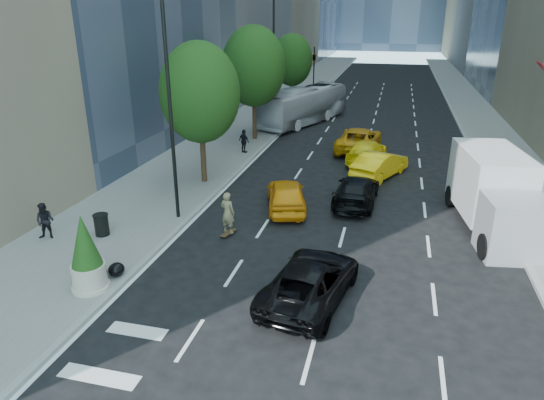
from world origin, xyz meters
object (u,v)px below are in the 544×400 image
(black_sedan_lincoln, at_px, (311,281))
(trash_can, at_px, (102,225))
(planter_shrub, at_px, (86,254))
(city_bus, at_px, (304,105))
(black_sedan_mercedes, at_px, (356,191))
(box_truck, at_px, (495,193))
(skateboarder, at_px, (228,215))

(black_sedan_lincoln, height_order, trash_can, black_sedan_lincoln)
(planter_shrub, bearing_deg, city_bus, 85.97)
(trash_can, xyz_separation_m, planter_shrub, (1.98, -3.84, 0.84))
(black_sedan_mercedes, relative_size, planter_shrub, 1.77)
(box_truck, height_order, planter_shrub, box_truck)
(skateboarder, relative_size, city_bus, 0.17)
(black_sedan_mercedes, xyz_separation_m, planter_shrub, (-7.98, -10.41, 0.74))
(city_bus, bearing_deg, box_truck, -38.16)
(city_bus, xyz_separation_m, trash_can, (-3.96, -24.32, -0.93))
(city_bus, distance_m, planter_shrub, 28.22)
(black_sedan_mercedes, distance_m, trash_can, 11.94)
(black_sedan_lincoln, bearing_deg, black_sedan_mercedes, -84.36)
(black_sedan_mercedes, relative_size, box_truck, 0.67)
(black_sedan_mercedes, xyz_separation_m, box_truck, (5.96, -1.52, 0.96))
(city_bus, relative_size, box_truck, 1.54)
(skateboarder, xyz_separation_m, city_bus, (-1.06, 22.74, 0.61))
(box_truck, bearing_deg, planter_shrub, -155.57)
(black_sedan_mercedes, height_order, planter_shrub, planter_shrub)
(black_sedan_lincoln, xyz_separation_m, box_truck, (6.66, 7.48, 0.97))
(box_truck, xyz_separation_m, planter_shrub, (-13.94, -8.89, -0.23))
(black_sedan_lincoln, relative_size, box_truck, 0.70)
(city_bus, bearing_deg, black_sedan_lincoln, -58.78)
(black_sedan_lincoln, distance_m, city_bus, 27.28)
(skateboarder, distance_m, black_sedan_mercedes, 7.03)
(black_sedan_mercedes, distance_m, planter_shrub, 13.14)
(black_sedan_lincoln, relative_size, planter_shrub, 1.84)
(black_sedan_mercedes, height_order, box_truck, box_truck)
(black_sedan_mercedes, bearing_deg, box_truck, 168.00)
(trash_can, relative_size, planter_shrub, 0.33)
(black_sedan_mercedes, bearing_deg, black_sedan_lincoln, 87.86)
(trash_can, bearing_deg, box_truck, 17.62)
(box_truck, xyz_separation_m, trash_can, (-15.92, -5.05, -1.07))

